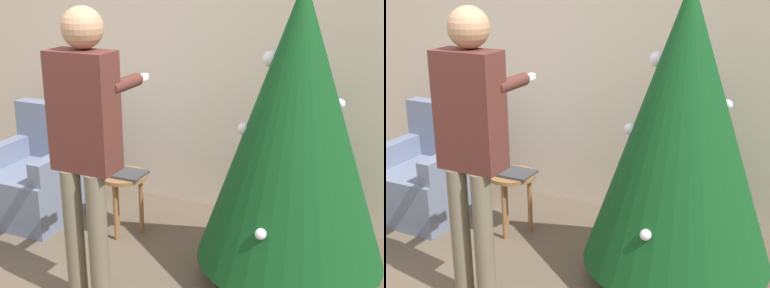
% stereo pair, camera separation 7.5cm
% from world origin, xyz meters
% --- Properties ---
extents(wall_back, '(8.00, 0.06, 2.70)m').
position_xyz_m(wall_back, '(0.00, 2.23, 1.35)').
color(wall_back, beige).
rests_on(wall_back, ground_plane).
extents(christmas_tree, '(1.23, 1.23, 1.98)m').
position_xyz_m(christmas_tree, '(1.26, 1.31, 1.08)').
color(christmas_tree, brown).
rests_on(christmas_tree, ground_plane).
extents(armchair, '(0.71, 0.75, 0.92)m').
position_xyz_m(armchair, '(-0.95, 1.45, 0.32)').
color(armchair, slate).
rests_on(armchair, ground_plane).
extents(person_standing, '(0.41, 0.57, 1.83)m').
position_xyz_m(person_standing, '(0.19, 0.60, 1.10)').
color(person_standing, '#6B604C').
rests_on(person_standing, ground_plane).
extents(side_stool, '(0.38, 0.38, 0.50)m').
position_xyz_m(side_stool, '(-0.10, 1.44, 0.41)').
color(side_stool, olive).
rests_on(side_stool, ground_plane).
extents(laptop, '(0.35, 0.22, 0.02)m').
position_xyz_m(laptop, '(-0.10, 1.44, 0.51)').
color(laptop, '#38383D').
rests_on(laptop, side_stool).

